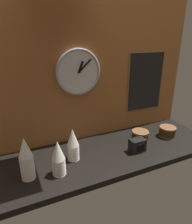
% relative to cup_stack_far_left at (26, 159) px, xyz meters
% --- Properties ---
extents(ground_plane, '(1.60, 0.56, 0.04)m').
position_rel_cup_stack_far_left_xyz_m(ground_plane, '(0.57, 0.07, -0.15)').
color(ground_plane, black).
extents(wall_tiled_back, '(1.60, 0.03, 1.05)m').
position_rel_cup_stack_far_left_xyz_m(wall_tiled_back, '(0.57, 0.34, 0.40)').
color(wall_tiled_back, '#A3602D').
rests_on(wall_tiled_back, ground_plane).
extents(cup_stack_far_left, '(0.08, 0.08, 0.26)m').
position_rel_cup_stack_far_left_xyz_m(cup_stack_far_left, '(0.00, 0.00, 0.00)').
color(cup_stack_far_left, white).
rests_on(cup_stack_far_left, ground_plane).
extents(cup_stack_left, '(0.08, 0.08, 0.22)m').
position_rel_cup_stack_far_left_xyz_m(cup_stack_left, '(0.17, -0.04, -0.02)').
color(cup_stack_left, white).
rests_on(cup_stack_left, ground_plane).
extents(cup_stack_center_left, '(0.08, 0.08, 0.22)m').
position_rel_cup_stack_far_left_xyz_m(cup_stack_center_left, '(0.29, 0.07, -0.02)').
color(cup_stack_center_left, white).
rests_on(cup_stack_center_left, ground_plane).
extents(bowl_stack_far_right, '(0.13, 0.13, 0.08)m').
position_rel_cup_stack_far_left_xyz_m(bowl_stack_far_right, '(1.09, 0.06, -0.09)').
color(bowl_stack_far_right, brown).
rests_on(bowl_stack_far_right, ground_plane).
extents(bowl_stack_right, '(0.13, 0.13, 0.08)m').
position_rel_cup_stack_far_left_xyz_m(bowl_stack_right, '(0.84, 0.10, -0.09)').
color(bowl_stack_right, brown).
rests_on(bowl_stack_right, ground_plane).
extents(wall_clock, '(0.33, 0.03, 0.33)m').
position_rel_cup_stack_far_left_xyz_m(wall_clock, '(0.43, 0.31, 0.40)').
color(wall_clock, white).
extents(menu_board, '(0.35, 0.01, 0.50)m').
position_rel_cup_stack_far_left_xyz_m(menu_board, '(1.03, 0.32, 0.27)').
color(menu_board, olive).
extents(napkin_dispenser, '(0.11, 0.07, 0.09)m').
position_rel_cup_stack_far_left_xyz_m(napkin_dispenser, '(0.73, -0.02, -0.08)').
color(napkin_dispenser, black).
rests_on(napkin_dispenser, ground_plane).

